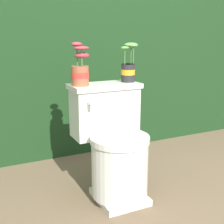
{
  "coord_description": "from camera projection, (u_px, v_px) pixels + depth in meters",
  "views": [
    {
      "loc": [
        -0.88,
        -1.6,
        1.01
      ],
      "look_at": [
        -0.08,
        0.06,
        0.54
      ],
      "focal_mm": 50.0,
      "sensor_mm": 36.0,
      "label": 1
    }
  ],
  "objects": [
    {
      "name": "ground_plane",
      "position": [
        127.0,
        193.0,
        2.02
      ],
      "size": [
        12.0,
        12.0,
        0.0
      ],
      "primitive_type": "plane",
      "color": "brown"
    },
    {
      "name": "hedge_backdrop",
      "position": [
        69.0,
        49.0,
        2.78
      ],
      "size": [
        3.9,
        0.68,
        1.74
      ],
      "color": "#193819",
      "rests_on": "ground"
    },
    {
      "name": "toilet",
      "position": [
        114.0,
        146.0,
        1.94
      ],
      "size": [
        0.44,
        0.5,
        0.7
      ],
      "color": "silver",
      "rests_on": "ground"
    },
    {
      "name": "potted_plant_left",
      "position": [
        80.0,
        70.0,
        1.87
      ],
      "size": [
        0.11,
        0.12,
        0.26
      ],
      "color": "#9E5638",
      "rests_on": "toilet"
    },
    {
      "name": "potted_plant_midleft",
      "position": [
        128.0,
        67.0,
        2.02
      ],
      "size": [
        0.14,
        0.09,
        0.25
      ],
      "color": "#262628",
      "rests_on": "toilet"
    }
  ]
}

